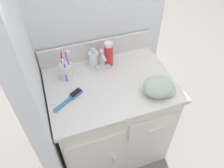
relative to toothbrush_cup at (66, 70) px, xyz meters
The scene contains 11 objects.
ground_plane 0.85m from the toothbrush_cup, 31.09° to the right, with size 6.00×6.00×0.00m, color slate.
wall_back 0.43m from the toothbrush_cup, 38.17° to the left, with size 0.96×0.08×2.20m, color silver.
wall_left 0.39m from the toothbrush_cup, 144.18° to the right, with size 0.08×0.65×2.20m, color silver.
vanity 0.50m from the toothbrush_cup, 31.88° to the right, with size 0.78×0.58×0.74m.
backsplash 0.27m from the toothbrush_cup, 28.41° to the left, with size 0.78×0.02×0.14m.
sink_faucet 0.24m from the toothbrush_cup, ahead, with size 0.09×0.09×0.14m.
toothbrush_cup is the anchor object (origin of this frame).
soap_dispenser 0.20m from the toothbrush_cup, 16.69° to the left, with size 0.07×0.07×0.13m.
shaving_cream_can 0.29m from the toothbrush_cup, ahead, with size 0.06×0.06×0.17m.
hairbrush 0.19m from the toothbrush_cup, 92.57° to the right, with size 0.19×0.13×0.03m.
hand_towel 0.58m from the toothbrush_cup, 32.84° to the right, with size 0.19×0.16×0.10m.
Camera 1 is at (-0.30, -0.90, 1.69)m, focal length 35.00 mm.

